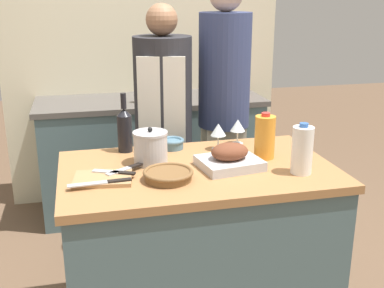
# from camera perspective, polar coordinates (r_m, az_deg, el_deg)

# --- Properties ---
(kitchen_island) EXTENTS (1.31, 0.79, 0.88)m
(kitchen_island) POSITION_cam_1_polar(r_m,az_deg,el_deg) (2.50, 0.65, -12.21)
(kitchen_island) COLOR #4C666B
(kitchen_island) RESTS_ON ground_plane
(back_counter) EXTENTS (1.73, 0.60, 0.90)m
(back_counter) POSITION_cam_1_polar(r_m,az_deg,el_deg) (3.83, -4.76, -1.23)
(back_counter) COLOR #4C666B
(back_counter) RESTS_ON ground_plane
(back_wall) EXTENTS (2.23, 0.10, 2.55)m
(back_wall) POSITION_cam_1_polar(r_m,az_deg,el_deg) (3.99, -5.85, 11.65)
(back_wall) COLOR beige
(back_wall) RESTS_ON ground_plane
(roasting_pan) EXTENTS (0.31, 0.27, 0.12)m
(roasting_pan) POSITION_cam_1_polar(r_m,az_deg,el_deg) (2.30, 4.47, -1.70)
(roasting_pan) COLOR #BCBCC1
(roasting_pan) RESTS_ON kitchen_island
(wicker_basket) EXTENTS (0.23, 0.23, 0.05)m
(wicker_basket) POSITION_cam_1_polar(r_m,az_deg,el_deg) (2.15, -2.84, -3.65)
(wicker_basket) COLOR brown
(wicker_basket) RESTS_ON kitchen_island
(cutting_board) EXTENTS (0.28, 0.22, 0.02)m
(cutting_board) POSITION_cam_1_polar(r_m,az_deg,el_deg) (2.19, -10.52, -4.05)
(cutting_board) COLOR #AD7F51
(cutting_board) RESTS_ON kitchen_island
(stock_pot) EXTENTS (0.17, 0.17, 0.18)m
(stock_pot) POSITION_cam_1_polar(r_m,az_deg,el_deg) (2.35, -4.94, -0.42)
(stock_pot) COLOR #B7B7BC
(stock_pot) RESTS_ON kitchen_island
(mixing_bowl) EXTENTS (0.13, 0.13, 0.05)m
(mixing_bowl) POSITION_cam_1_polar(r_m,az_deg,el_deg) (2.58, -2.36, 0.11)
(mixing_bowl) COLOR slate
(mixing_bowl) RESTS_ON kitchen_island
(juice_jug) EXTENTS (0.10, 0.10, 0.23)m
(juice_jug) POSITION_cam_1_polar(r_m,az_deg,el_deg) (2.44, 8.62, 0.85)
(juice_jug) COLOR orange
(juice_jug) RESTS_ON kitchen_island
(milk_jug) EXTENTS (0.10, 0.10, 0.24)m
(milk_jug) POSITION_cam_1_polar(r_m,az_deg,el_deg) (2.26, 12.93, -0.69)
(milk_jug) COLOR white
(milk_jug) RESTS_ON kitchen_island
(wine_bottle_green) EXTENTS (0.08, 0.08, 0.31)m
(wine_bottle_green) POSITION_cam_1_polar(r_m,az_deg,el_deg) (2.53, -7.99, 1.80)
(wine_bottle_green) COLOR black
(wine_bottle_green) RESTS_ON kitchen_island
(wine_glass_left) EXTENTS (0.08, 0.08, 0.14)m
(wine_glass_left) POSITION_cam_1_polar(r_m,az_deg,el_deg) (2.55, 3.13, 1.63)
(wine_glass_left) COLOR silver
(wine_glass_left) RESTS_ON kitchen_island
(wine_glass_right) EXTENTS (0.08, 0.08, 0.14)m
(wine_glass_right) POSITION_cam_1_polar(r_m,az_deg,el_deg) (2.65, 5.44, 2.14)
(wine_glass_right) COLOR silver
(wine_glass_right) RESTS_ON kitchen_island
(knife_chef) EXTENTS (0.28, 0.05, 0.01)m
(knife_chef) POSITION_cam_1_polar(r_m,az_deg,el_deg) (2.11, -10.60, -4.50)
(knife_chef) COLOR #B7B7BC
(knife_chef) RESTS_ON cutting_board
(knife_paring) EXTENTS (0.19, 0.14, 0.01)m
(knife_paring) POSITION_cam_1_polar(r_m,az_deg,el_deg) (2.26, -7.74, -2.89)
(knife_paring) COLOR #B7B7BC
(knife_paring) RESTS_ON cutting_board
(knife_bread) EXTENTS (0.19, 0.11, 0.01)m
(knife_bread) POSITION_cam_1_polar(r_m,az_deg,el_deg) (2.22, -9.07, -3.32)
(knife_bread) COLOR #B7B7BC
(knife_bread) RESTS_ON cutting_board
(stand_mixer) EXTENTS (0.18, 0.14, 0.33)m
(stand_mixer) POSITION_cam_1_polar(r_m,az_deg,el_deg) (3.74, 4.09, 7.60)
(stand_mixer) COLOR #B22323
(stand_mixer) RESTS_ON back_counter
(condiment_bottle_tall) EXTENTS (0.05, 0.05, 0.20)m
(condiment_bottle_tall) POSITION_cam_1_polar(r_m,az_deg,el_deg) (3.77, -2.79, 7.06)
(condiment_bottle_tall) COLOR #234C28
(condiment_bottle_tall) RESTS_ON back_counter
(condiment_bottle_short) EXTENTS (0.06, 0.06, 0.17)m
(condiment_bottle_short) POSITION_cam_1_polar(r_m,az_deg,el_deg) (3.58, -6.10, 6.14)
(condiment_bottle_short) COLOR #B28E2D
(condiment_bottle_short) RESTS_ON back_counter
(person_cook_aproned) EXTENTS (0.35, 0.38, 1.62)m
(person_cook_aproned) POSITION_cam_1_polar(r_m,az_deg,el_deg) (3.00, -3.39, 2.35)
(person_cook_aproned) COLOR beige
(person_cook_aproned) RESTS_ON ground_plane
(person_cook_guest) EXTENTS (0.33, 0.33, 1.77)m
(person_cook_guest) POSITION_cam_1_polar(r_m,az_deg,el_deg) (3.11, 3.79, 4.68)
(person_cook_guest) COLOR beige
(person_cook_guest) RESTS_ON ground_plane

